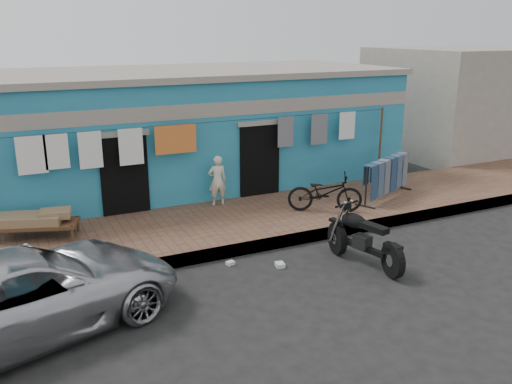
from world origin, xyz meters
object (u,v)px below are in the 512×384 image
(jeans_rack, at_px, (386,178))
(seated_person, at_px, (217,180))
(car, at_px, (28,292))
(motorcycle, at_px, (364,237))
(bicycle, at_px, (325,188))
(charpoy, at_px, (39,225))

(jeans_rack, bearing_deg, seated_person, 162.51)
(car, height_order, motorcycle, car)
(car, bearing_deg, jeans_rack, -91.09)
(bicycle, distance_m, motorcycle, 2.60)
(jeans_rack, bearing_deg, charpoy, 174.15)
(jeans_rack, bearing_deg, car, -163.54)
(car, distance_m, seated_person, 6.02)
(seated_person, bearing_deg, car, 46.25)
(jeans_rack, bearing_deg, motorcycle, -134.48)
(motorcycle, distance_m, charpoy, 6.66)
(car, height_order, jeans_rack, car)
(car, distance_m, motorcycle, 6.03)
(car, relative_size, bicycle, 2.71)
(charpoy, bearing_deg, seated_person, 6.14)
(car, xyz_separation_m, motorcycle, (6.02, -0.18, -0.09))
(bicycle, bearing_deg, jeans_rack, -53.37)
(car, relative_size, motorcycle, 2.54)
(bicycle, relative_size, motorcycle, 0.94)
(seated_person, distance_m, charpoy, 4.22)
(bicycle, bearing_deg, motorcycle, -166.49)
(seated_person, xyz_separation_m, charpoy, (-4.18, -0.45, -0.35))
(charpoy, bearing_deg, jeans_rack, -5.85)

